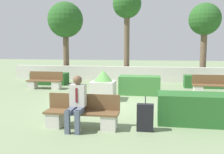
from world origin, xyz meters
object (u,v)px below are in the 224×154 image
at_px(person_seated_man, 77,100).
at_px(planter_corner_left, 103,86).
at_px(bench_left_side, 45,83).
at_px(bench_front, 82,115).
at_px(tree_center_left, 127,7).
at_px(tree_center_right, 205,21).
at_px(suitcase, 145,118).
at_px(bench_right_side, 214,87).
at_px(tree_leftmost, 65,21).

relative_size(person_seated_man, planter_corner_left, 1.16).
bearing_deg(bench_left_side, bench_front, -64.28).
bearing_deg(bench_left_side, planter_corner_left, -38.47).
bearing_deg(bench_front, person_seated_man, -123.64).
height_order(tree_center_left, tree_center_right, tree_center_left).
distance_m(person_seated_man, tree_center_left, 10.10).
xyz_separation_m(bench_front, planter_corner_left, (-0.14, 3.34, 0.21)).
bearing_deg(tree_center_right, planter_corner_left, -126.21).
relative_size(bench_front, tree_center_right, 0.40).
height_order(planter_corner_left, suitcase, planter_corner_left).
xyz_separation_m(bench_left_side, tree_center_right, (8.09, 4.54, 3.21)).
bearing_deg(tree_center_right, person_seated_man, -115.35).
bearing_deg(planter_corner_left, bench_right_side, 22.25).
height_order(bench_right_side, tree_center_left, tree_center_left).
bearing_deg(tree_center_left, bench_left_side, -131.88).
bearing_deg(bench_left_side, bench_right_side, -8.53).
bearing_deg(tree_leftmost, tree_center_right, 3.66).
distance_m(suitcase, tree_center_left, 10.22).
relative_size(bench_right_side, tree_center_right, 0.38).
height_order(bench_left_side, bench_right_side, same).
xyz_separation_m(person_seated_man, planter_corner_left, (-0.05, 3.47, -0.20)).
xyz_separation_m(planter_corner_left, tree_leftmost, (-3.62, 6.02, 3.10)).
bearing_deg(tree_center_left, planter_corner_left, -92.33).
xyz_separation_m(suitcase, tree_center_left, (-1.45, 9.28, 4.01)).
bearing_deg(planter_corner_left, bench_left_side, 148.44).
bearing_deg(bench_left_side, tree_center_right, 22.38).
bearing_deg(tree_center_left, bench_front, -90.63).
bearing_deg(tree_center_right, bench_front, -115.23).
bearing_deg(tree_leftmost, bench_front, -68.09).
relative_size(suitcase, tree_leftmost, 0.18).
relative_size(planter_corner_left, tree_center_right, 0.25).
relative_size(person_seated_man, tree_center_left, 0.24).
bearing_deg(bench_left_side, tree_leftmost, 87.87).
height_order(person_seated_man, tree_center_right, tree_center_right).
xyz_separation_m(bench_front, person_seated_man, (-0.09, -0.14, 0.41)).
relative_size(bench_left_side, tree_center_left, 0.31).
xyz_separation_m(bench_left_side, bench_right_side, (7.69, -0.22, 0.00)).
height_order(bench_front, bench_right_side, same).
xyz_separation_m(suitcase, tree_center_right, (3.11, 9.88, 3.19)).
bearing_deg(tree_center_left, bench_right_side, -44.95).
bearing_deg(person_seated_man, tree_center_left, 88.82).
bearing_deg(bench_right_side, planter_corner_left, -149.32).
bearing_deg(planter_corner_left, bench_front, -87.61).
bearing_deg(person_seated_man, suitcase, 5.03).
relative_size(planter_corner_left, suitcase, 1.32).
distance_m(bench_right_side, person_seated_man, 6.85).
relative_size(person_seated_man, suitcase, 1.53).
relative_size(tree_leftmost, tree_center_right, 1.05).
relative_size(bench_left_side, person_seated_man, 1.28).
distance_m(planter_corner_left, tree_leftmost, 7.68).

